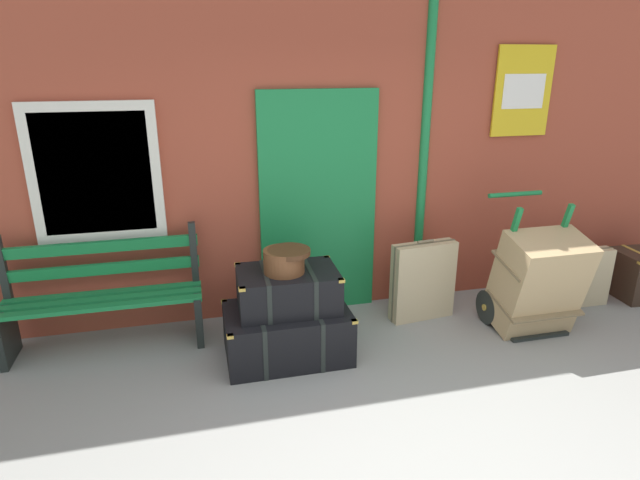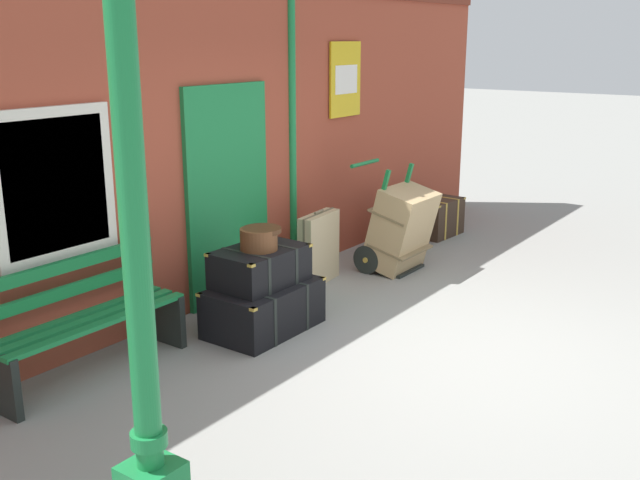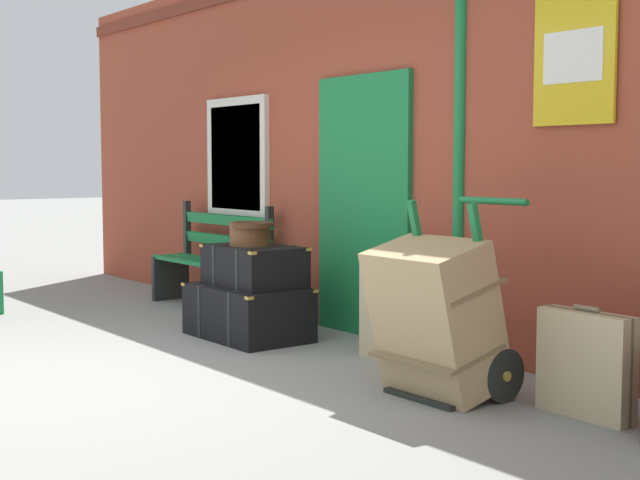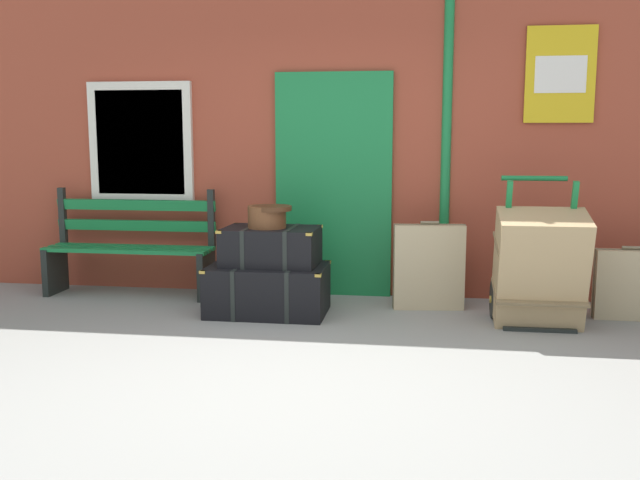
# 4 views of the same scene
# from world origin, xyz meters

# --- Properties ---
(brick_facade) EXTENTS (10.40, 0.35, 3.20)m
(brick_facade) POSITION_xyz_m (-0.01, 2.60, 1.60)
(brick_facade) COLOR #9E422D
(brick_facade) RESTS_ON ground
(platform_bench) EXTENTS (1.60, 0.43, 1.01)m
(platform_bench) POSITION_xyz_m (-1.98, 2.16, 0.44)
(platform_bench) COLOR #197A3D
(platform_bench) RESTS_ON ground
(steamer_trunk_base) EXTENTS (1.01, 0.65, 0.43)m
(steamer_trunk_base) POSITION_xyz_m (-0.52, 1.62, 0.21)
(steamer_trunk_base) COLOR black
(steamer_trunk_base) RESTS_ON ground
(steamer_trunk_middle) EXTENTS (0.82, 0.57, 0.33)m
(steamer_trunk_middle) POSITION_xyz_m (-0.50, 1.67, 0.58)
(steamer_trunk_middle) COLOR black
(steamer_trunk_middle) RESTS_ON steamer_trunk_base
(round_hatbox) EXTENTS (0.37, 0.34, 0.19)m
(round_hatbox) POSITION_xyz_m (-0.52, 1.65, 0.85)
(round_hatbox) COLOR brown
(round_hatbox) RESTS_ON steamer_trunk_middle
(porters_trolley) EXTENTS (0.71, 0.67, 1.18)m
(porters_trolley) POSITION_xyz_m (1.70, 1.68, 0.27)
(porters_trolley) COLOR black
(porters_trolley) RESTS_ON ground
(large_brown_trunk) EXTENTS (0.70, 0.64, 0.96)m
(large_brown_trunk) POSITION_xyz_m (1.70, 1.50, 0.48)
(large_brown_trunk) COLOR tan
(large_brown_trunk) RESTS_ON ground
(suitcase_tan) EXTENTS (0.63, 0.23, 0.79)m
(suitcase_tan) POSITION_xyz_m (0.84, 2.00, 0.37)
(suitcase_tan) COLOR tan
(suitcase_tan) RESTS_ON ground
(suitcase_slate) EXTENTS (0.58, 0.16, 0.62)m
(suitcase_slate) POSITION_xyz_m (2.49, 1.87, 0.29)
(suitcase_slate) COLOR tan
(suitcase_slate) RESTS_ON ground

